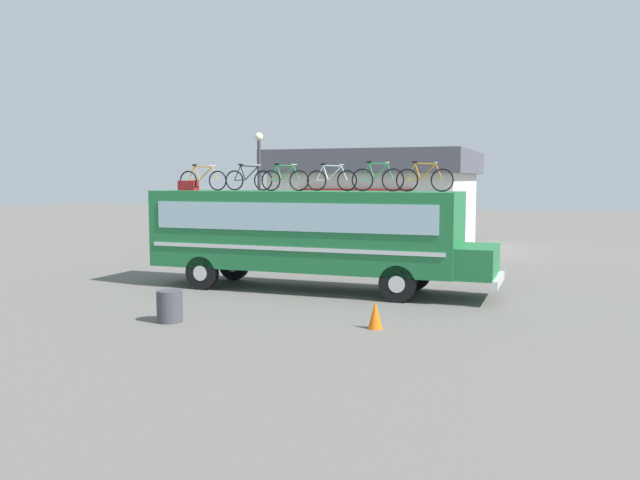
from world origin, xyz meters
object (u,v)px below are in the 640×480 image
Objects in this scene: rooftop_bicycle_1 at (203,179)px; trash_bin at (170,306)px; traffic_cone at (375,315)px; luggage_bag_1 at (188,185)px; rooftop_bicycle_4 at (332,179)px; rooftop_bicycle_5 at (377,179)px; bus at (309,232)px; street_lamp at (259,183)px; rooftop_bicycle_2 at (249,179)px; rooftop_bicycle_6 at (424,179)px; rooftop_bicycle_3 at (285,179)px.

rooftop_bicycle_1 is 2.22× the size of trash_bin.
luggage_bag_1 is at bearing 150.59° from traffic_cone.
rooftop_bicycle_5 reaches higher than rooftop_bicycle_4.
trash_bin is at bearing -110.75° from rooftop_bicycle_4.
trash_bin is (-1.55, -5.61, -1.48)m from bus.
trash_bin is 11.53m from street_lamp.
rooftop_bicycle_5 is 8.22m from street_lamp.
luggage_bag_1 is at bearing -174.40° from rooftop_bicycle_4.
rooftop_bicycle_6 is at bearing -1.45° from rooftop_bicycle_2.
rooftop_bicycle_3 is 0.98× the size of rooftop_bicycle_5.
rooftop_bicycle_3 reaches higher than traffic_cone.
rooftop_bicycle_3 is at bearing 134.22° from traffic_cone.
rooftop_bicycle_2 is 1.04× the size of rooftop_bicycle_5.
rooftop_bicycle_2 is 2.18× the size of trash_bin.
rooftop_bicycle_6 reaches higher than rooftop_bicycle_1.
traffic_cone is at bearing -92.59° from rooftop_bicycle_6.
bus is at bearing -51.05° from street_lamp.
rooftop_bicycle_4 is 1.01× the size of rooftop_bicycle_5.
street_lamp reaches higher than rooftop_bicycle_4.
rooftop_bicycle_6 is 2.62× the size of traffic_cone.
rooftop_bicycle_6 reaches higher than rooftop_bicycle_4.
rooftop_bicycle_5 is 0.31× the size of street_lamp.
traffic_cone is (1.23, -4.65, -3.22)m from rooftop_bicycle_5.
street_lamp is (-3.51, 5.52, -0.16)m from rooftop_bicycle_3.
traffic_cone is at bearing 11.79° from trash_bin.
rooftop_bicycle_2 is 0.99× the size of rooftop_bicycle_6.
street_lamp is at bearing 122.48° from rooftop_bicycle_3.
rooftop_bicycle_6 reaches higher than traffic_cone.
bus is 6.61× the size of rooftop_bicycle_4.
rooftop_bicycle_5 reaches higher than traffic_cone.
rooftop_bicycle_4 is (1.37, 0.56, -0.00)m from rooftop_bicycle_3.
rooftop_bicycle_2 is at bearing -68.33° from street_lamp.
bus is 6.36× the size of rooftop_bicycle_6.
rooftop_bicycle_5 is (2.21, 0.08, 1.68)m from bus.
street_lamp is at bearing 146.93° from rooftop_bicycle_6.
traffic_cone is (5.68, -4.80, -3.20)m from rooftop_bicycle_2.
trash_bin is at bearing -123.46° from rooftop_bicycle_5.
rooftop_bicycle_6 reaches higher than bus.
luggage_bag_1 is 7.91m from rooftop_bicycle_6.
rooftop_bicycle_1 is 1.02× the size of rooftop_bicycle_2.
rooftop_bicycle_2 is at bearing 173.98° from bus.
rooftop_bicycle_4 is at bearing 7.51° from rooftop_bicycle_1.
rooftop_bicycle_2 is at bearing 178.55° from rooftop_bicycle_6.
rooftop_bicycle_1 is 1.01× the size of rooftop_bicycle_6.
bus is at bearing 74.57° from trash_bin.
luggage_bag_1 is 9.32m from traffic_cone.
luggage_bag_1 is 0.35× the size of rooftop_bicycle_6.
luggage_bag_1 is at bearing 116.64° from trash_bin.
luggage_bag_1 is at bearing 178.70° from rooftop_bicycle_3.
rooftop_bicycle_3 reaches higher than luggage_bag_1.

